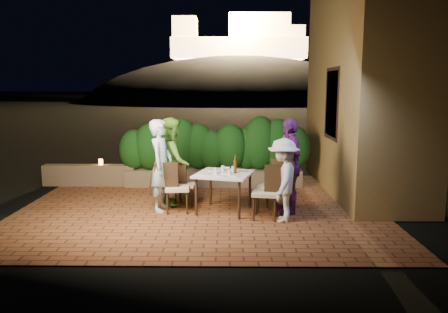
{
  "coord_description": "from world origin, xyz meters",
  "views": [
    {
      "loc": [
        0.57,
        -8.0,
        2.37
      ],
      "look_at": [
        0.48,
        0.19,
        1.05
      ],
      "focal_mm": 35.0,
      "sensor_mm": 36.0,
      "label": 1
    }
  ],
  "objects_px": {
    "chair_right_back": "(272,186)",
    "diner_blue": "(161,166)",
    "beer_bottle": "(235,164)",
    "diner_white": "(283,180)",
    "chair_left_front": "(177,187)",
    "dining_table": "(224,192)",
    "chair_left_back": "(186,184)",
    "diner_purple": "(289,166)",
    "parapet_lamp": "(101,162)",
    "bowl": "(225,169)",
    "diner_green": "(173,161)",
    "chair_right_front": "(265,192)"
  },
  "relations": [
    {
      "from": "diner_green",
      "to": "diner_purple",
      "type": "height_order",
      "value": "diner_purple"
    },
    {
      "from": "bowl",
      "to": "diner_white",
      "type": "relative_size",
      "value": 0.12
    },
    {
      "from": "beer_bottle",
      "to": "diner_green",
      "type": "bearing_deg",
      "value": 154.02
    },
    {
      "from": "parapet_lamp",
      "to": "diner_purple",
      "type": "bearing_deg",
      "value": -27.93
    },
    {
      "from": "dining_table",
      "to": "parapet_lamp",
      "type": "relative_size",
      "value": 7.08
    },
    {
      "from": "chair_left_back",
      "to": "diner_white",
      "type": "distance_m",
      "value": 2.12
    },
    {
      "from": "chair_right_front",
      "to": "parapet_lamp",
      "type": "height_order",
      "value": "chair_right_front"
    },
    {
      "from": "diner_white",
      "to": "chair_right_front",
      "type": "bearing_deg",
      "value": -99.84
    },
    {
      "from": "diner_blue",
      "to": "beer_bottle",
      "type": "bearing_deg",
      "value": -83.15
    },
    {
      "from": "diner_blue",
      "to": "diner_white",
      "type": "xyz_separation_m",
      "value": [
        2.25,
        -0.64,
        -0.14
      ]
    },
    {
      "from": "chair_right_back",
      "to": "diner_blue",
      "type": "height_order",
      "value": "diner_blue"
    },
    {
      "from": "chair_left_back",
      "to": "diner_white",
      "type": "height_order",
      "value": "diner_white"
    },
    {
      "from": "chair_right_back",
      "to": "diner_blue",
      "type": "relative_size",
      "value": 0.59
    },
    {
      "from": "bowl",
      "to": "dining_table",
      "type": "bearing_deg",
      "value": -94.09
    },
    {
      "from": "dining_table",
      "to": "parapet_lamp",
      "type": "distance_m",
      "value": 3.72
    },
    {
      "from": "chair_left_back",
      "to": "chair_right_front",
      "type": "relative_size",
      "value": 0.87
    },
    {
      "from": "dining_table",
      "to": "beer_bottle",
      "type": "xyz_separation_m",
      "value": [
        0.21,
        -0.01,
        0.54
      ]
    },
    {
      "from": "bowl",
      "to": "diner_blue",
      "type": "distance_m",
      "value": 1.26
    },
    {
      "from": "dining_table",
      "to": "chair_right_front",
      "type": "height_order",
      "value": "chair_right_front"
    },
    {
      "from": "diner_blue",
      "to": "chair_left_back",
      "type": "bearing_deg",
      "value": -37.25
    },
    {
      "from": "bowl",
      "to": "chair_right_front",
      "type": "bearing_deg",
      "value": -46.75
    },
    {
      "from": "diner_white",
      "to": "parapet_lamp",
      "type": "bearing_deg",
      "value": -111.69
    },
    {
      "from": "chair_left_front",
      "to": "chair_left_back",
      "type": "relative_size",
      "value": 1.11
    },
    {
      "from": "chair_right_front",
      "to": "diner_blue",
      "type": "height_order",
      "value": "diner_blue"
    },
    {
      "from": "diner_green",
      "to": "diner_purple",
      "type": "xyz_separation_m",
      "value": [
        2.27,
        -0.63,
        0.02
      ]
    },
    {
      "from": "diner_green",
      "to": "parapet_lamp",
      "type": "relative_size",
      "value": 12.58
    },
    {
      "from": "beer_bottle",
      "to": "diner_blue",
      "type": "relative_size",
      "value": 0.19
    },
    {
      "from": "dining_table",
      "to": "diner_white",
      "type": "relative_size",
      "value": 0.67
    },
    {
      "from": "chair_left_front",
      "to": "diner_blue",
      "type": "bearing_deg",
      "value": 158.61
    },
    {
      "from": "diner_white",
      "to": "diner_purple",
      "type": "relative_size",
      "value": 0.83
    },
    {
      "from": "chair_left_back",
      "to": "diner_purple",
      "type": "xyz_separation_m",
      "value": [
        2.0,
        -0.49,
        0.46
      ]
    },
    {
      "from": "bowl",
      "to": "parapet_lamp",
      "type": "relative_size",
      "value": 1.28
    },
    {
      "from": "beer_bottle",
      "to": "diner_white",
      "type": "relative_size",
      "value": 0.22
    },
    {
      "from": "chair_right_front",
      "to": "diner_green",
      "type": "bearing_deg",
      "value": -20.94
    },
    {
      "from": "chair_left_front",
      "to": "chair_right_back",
      "type": "xyz_separation_m",
      "value": [
        1.8,
        -0.03,
        0.04
      ]
    },
    {
      "from": "chair_left_front",
      "to": "dining_table",
      "type": "bearing_deg",
      "value": -4.48
    },
    {
      "from": "chair_left_front",
      "to": "diner_purple",
      "type": "xyz_separation_m",
      "value": [
        2.11,
        -0.01,
        0.42
      ]
    },
    {
      "from": "bowl",
      "to": "diner_white",
      "type": "xyz_separation_m",
      "value": [
        1.03,
        -0.9,
        -0.03
      ]
    },
    {
      "from": "beer_bottle",
      "to": "chair_left_front",
      "type": "bearing_deg",
      "value": -179.28
    },
    {
      "from": "chair_right_front",
      "to": "diner_green",
      "type": "relative_size",
      "value": 0.56
    },
    {
      "from": "bowl",
      "to": "chair_right_back",
      "type": "xyz_separation_m",
      "value": [
        0.89,
        -0.38,
        -0.25
      ]
    },
    {
      "from": "bowl",
      "to": "parapet_lamp",
      "type": "height_order",
      "value": "bowl"
    },
    {
      "from": "dining_table",
      "to": "chair_left_back",
      "type": "xyz_separation_m",
      "value": [
        -0.77,
        0.46,
        0.06
      ]
    },
    {
      "from": "diner_green",
      "to": "chair_left_back",
      "type": "bearing_deg",
      "value": -125.24
    },
    {
      "from": "parapet_lamp",
      "to": "dining_table",
      "type": "bearing_deg",
      "value": -36.44
    },
    {
      "from": "bowl",
      "to": "diner_green",
      "type": "distance_m",
      "value": 1.11
    },
    {
      "from": "diner_green",
      "to": "diner_blue",
      "type": "bearing_deg",
      "value": 156.77
    },
    {
      "from": "diner_blue",
      "to": "chair_left_front",
      "type": "bearing_deg",
      "value": -95.85
    },
    {
      "from": "dining_table",
      "to": "diner_purple",
      "type": "distance_m",
      "value": 1.33
    },
    {
      "from": "chair_left_back",
      "to": "dining_table",
      "type": "bearing_deg",
      "value": -22.07
    }
  ]
}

